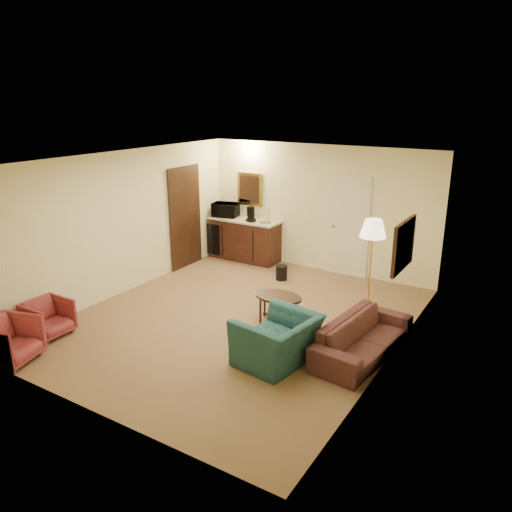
{
  "coord_description": "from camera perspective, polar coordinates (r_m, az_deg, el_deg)",
  "views": [
    {
      "loc": [
        4.18,
        -6.24,
        3.49
      ],
      "look_at": [
        0.03,
        0.5,
        0.96
      ],
      "focal_mm": 35.0,
      "sensor_mm": 36.0,
      "label": 1
    }
  ],
  "objects": [
    {
      "name": "sofa",
      "position": [
        7.21,
        12.2,
        -8.42
      ],
      "size": [
        0.74,
        1.91,
        0.73
      ],
      "primitive_type": "imported",
      "rotation": [
        0.0,
        0.0,
        1.46
      ],
      "color": "black",
      "rests_on": "ground"
    },
    {
      "name": "microwave",
      "position": [
        11.23,
        -3.51,
        5.47
      ],
      "size": [
        0.61,
        0.43,
        0.38
      ],
      "primitive_type": "imported",
      "rotation": [
        0.0,
        0.0,
        0.23
      ],
      "color": "black",
      "rests_on": "wetbar_cabinet"
    },
    {
      "name": "coffee_table",
      "position": [
        8.1,
        2.55,
        -6.03
      ],
      "size": [
        0.92,
        0.76,
        0.46
      ],
      "primitive_type": "cube",
      "rotation": [
        0.0,
        0.0,
        0.32
      ],
      "color": "black",
      "rests_on": "ground"
    },
    {
      "name": "floor_lamp",
      "position": [
        8.47,
        12.94,
        -1.18
      ],
      "size": [
        0.56,
        0.56,
        1.62
      ],
      "primitive_type": "cube",
      "rotation": [
        0.0,
        0.0,
        -0.37
      ],
      "color": "gold",
      "rests_on": "ground"
    },
    {
      "name": "rose_chair_near",
      "position": [
        8.26,
        -22.68,
        -6.4
      ],
      "size": [
        0.57,
        0.6,
        0.62
      ],
      "primitive_type": "imported",
      "rotation": [
        0.0,
        0.0,
        1.58
      ],
      "color": "maroon",
      "rests_on": "ground"
    },
    {
      "name": "rose_chair_far",
      "position": [
        7.66,
        -26.42,
        -8.5
      ],
      "size": [
        0.79,
        0.82,
        0.69
      ],
      "primitive_type": "imported",
      "rotation": [
        0.0,
        0.0,
        1.85
      ],
      "color": "maroon",
      "rests_on": "ground"
    },
    {
      "name": "waste_bin",
      "position": [
        9.96,
        2.93,
        -1.92
      ],
      "size": [
        0.3,
        0.3,
        0.29
      ],
      "primitive_type": "cylinder",
      "rotation": [
        0.0,
        0.0,
        0.33
      ],
      "color": "black",
      "rests_on": "ground"
    },
    {
      "name": "coffee_maker",
      "position": [
        10.78,
        -0.59,
        4.81
      ],
      "size": [
        0.17,
        0.17,
        0.32
      ],
      "primitive_type": "cylinder",
      "rotation": [
        0.0,
        0.0,
        -0.01
      ],
      "color": "black",
      "rests_on": "wetbar_cabinet"
    },
    {
      "name": "teal_armchair",
      "position": [
        6.82,
        2.43,
        -8.72
      ],
      "size": [
        0.82,
        1.13,
        0.91
      ],
      "primitive_type": "imported",
      "rotation": [
        0.0,
        0.0,
        -1.71
      ],
      "color": "#1B4342",
      "rests_on": "ground"
    },
    {
      "name": "wetbar_cabinet",
      "position": [
        11.11,
        -1.36,
        1.9
      ],
      "size": [
        1.64,
        0.58,
        0.92
      ],
      "primitive_type": "cube",
      "color": "#391912",
      "rests_on": "ground"
    },
    {
      "name": "room_walls",
      "position": [
        8.4,
        0.25,
        5.55
      ],
      "size": [
        5.02,
        6.01,
        2.61
      ],
      "color": "beige",
      "rests_on": "ground"
    },
    {
      "name": "ground",
      "position": [
        8.28,
        -1.99,
        -7.2
      ],
      "size": [
        6.0,
        6.0,
        0.0
      ],
      "primitive_type": "plane",
      "color": "brown",
      "rests_on": "ground"
    }
  ]
}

